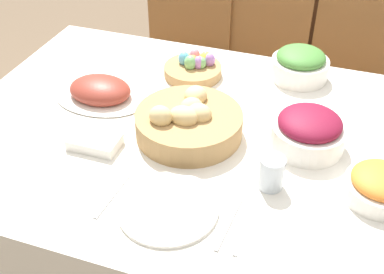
{
  "coord_description": "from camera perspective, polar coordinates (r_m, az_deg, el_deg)",
  "views": [
    {
      "loc": [
        0.31,
        -1.06,
        1.6
      ],
      "look_at": [
        -0.02,
        -0.08,
        0.79
      ],
      "focal_mm": 45.0,
      "sensor_mm": 36.0,
      "label": 1
    }
  ],
  "objects": [
    {
      "name": "ham_platter",
      "position": [
        1.56,
        -10.81,
        5.33
      ],
      "size": [
        0.31,
        0.22,
        0.08
      ],
      "color": "silver",
      "rests_on": "dining_table"
    },
    {
      "name": "dining_table",
      "position": [
        1.65,
        1.54,
        -10.06
      ],
      "size": [
        1.5,
        1.03,
        0.75
      ],
      "color": "white",
      "rests_on": "ground"
    },
    {
      "name": "knife",
      "position": [
        1.14,
        4.35,
        -10.19
      ],
      "size": [
        0.02,
        0.17,
        0.0
      ],
      "rotation": [
        0.0,
        0.0,
        -0.07
      ],
      "color": "silver",
      "rests_on": "dining_table"
    },
    {
      "name": "carrot_bowl",
      "position": [
        1.26,
        21.44,
        -5.38
      ],
      "size": [
        0.17,
        0.17,
        0.08
      ],
      "color": "silver",
      "rests_on": "dining_table"
    },
    {
      "name": "bread_basket",
      "position": [
        1.36,
        -0.41,
        1.82
      ],
      "size": [
        0.31,
        0.31,
        0.12
      ],
      "color": "#AD8451",
      "rests_on": "dining_table"
    },
    {
      "name": "beet_salad_bowl",
      "position": [
        1.35,
        13.65,
        0.72
      ],
      "size": [
        0.21,
        0.21,
        0.11
      ],
      "color": "silver",
      "rests_on": "dining_table"
    },
    {
      "name": "chair_far_right",
      "position": [
        2.18,
        18.56,
        6.16
      ],
      "size": [
        0.43,
        0.43,
        0.98
      ],
      "rotation": [
        0.0,
        0.0,
        -0.03
      ],
      "color": "brown",
      "rests_on": "ground"
    },
    {
      "name": "green_salad_bowl",
      "position": [
        1.67,
        12.68,
        8.4
      ],
      "size": [
        0.19,
        0.19,
        0.11
      ],
      "color": "silver",
      "rests_on": "dining_table"
    },
    {
      "name": "fork",
      "position": [
        1.22,
        -9.32,
        -6.73
      ],
      "size": [
        0.02,
        0.17,
        0.0
      ],
      "rotation": [
        0.0,
        0.0,
        -0.07
      ],
      "color": "silver",
      "rests_on": "dining_table"
    },
    {
      "name": "egg_basket",
      "position": [
        1.65,
        0.24,
        8.21
      ],
      "size": [
        0.2,
        0.2,
        0.08
      ],
      "color": "#AD8451",
      "rests_on": "dining_table"
    },
    {
      "name": "butter_dish",
      "position": [
        1.36,
        -11.44,
        -0.58
      ],
      "size": [
        0.14,
        0.09,
        0.03
      ],
      "color": "silver",
      "rests_on": "dining_table"
    },
    {
      "name": "drinking_cup",
      "position": [
        1.21,
        9.39,
        -4.19
      ],
      "size": [
        0.07,
        0.07,
        0.09
      ],
      "color": "silver",
      "rests_on": "dining_table"
    },
    {
      "name": "dinner_plate",
      "position": [
        1.17,
        -2.75,
        -8.38
      ],
      "size": [
        0.25,
        0.25,
        0.01
      ],
      "color": "silver",
      "rests_on": "dining_table"
    },
    {
      "name": "spoon",
      "position": [
        1.13,
        5.84,
        -10.53
      ],
      "size": [
        0.02,
        0.17,
        0.0
      ],
      "rotation": [
        0.0,
        0.0,
        0.07
      ],
      "color": "silver",
      "rests_on": "dining_table"
    },
    {
      "name": "chair_far_center",
      "position": [
        2.21,
        7.35,
        8.34
      ],
      "size": [
        0.43,
        0.43,
        0.98
      ],
      "rotation": [
        0.0,
        0.0,
        -0.02
      ],
      "color": "brown",
      "rests_on": "ground"
    },
    {
      "name": "sideboard",
      "position": [
        2.85,
        13.86,
        13.16
      ],
      "size": [
        1.41,
        0.44,
        0.91
      ],
      "color": "#3D2616",
      "rests_on": "ground"
    },
    {
      "name": "chair_far_left",
      "position": [
        2.3,
        -1.54,
        9.83
      ],
      "size": [
        0.45,
        0.45,
        0.98
      ],
      "rotation": [
        0.0,
        0.0,
        -0.07
      ],
      "color": "brown",
      "rests_on": "ground"
    }
  ]
}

